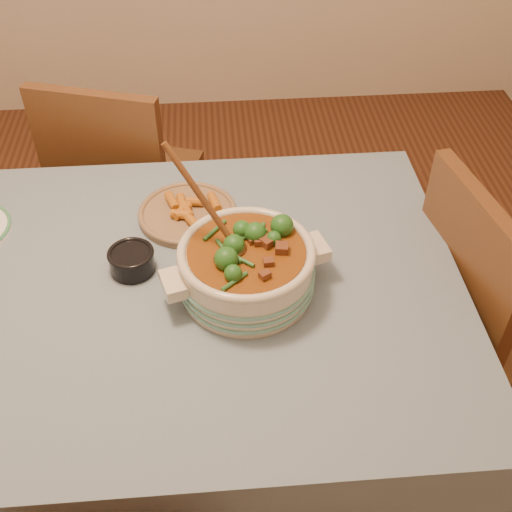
{
  "coord_description": "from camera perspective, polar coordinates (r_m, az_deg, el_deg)",
  "views": [
    {
      "loc": [
        0.24,
        -1.12,
        1.88
      ],
      "look_at": [
        0.32,
        -0.03,
        0.87
      ],
      "focal_mm": 45.0,
      "sensor_mm": 36.0,
      "label": 1
    }
  ],
  "objects": [
    {
      "name": "floor",
      "position": [
        2.2,
        -8.85,
        -16.78
      ],
      "size": [
        4.5,
        4.5,
        0.0
      ],
      "primitive_type": "plane",
      "color": "#432113",
      "rests_on": "ground"
    },
    {
      "name": "dining_table",
      "position": [
        1.67,
        -11.25,
        -5.11
      ],
      "size": [
        1.68,
        1.08,
        0.76
      ],
      "color": "brown",
      "rests_on": "floor"
    },
    {
      "name": "stew_casserole",
      "position": [
        1.51,
        -0.87,
        -0.8
      ],
      "size": [
        0.41,
        0.39,
        0.39
      ],
      "rotation": [
        0.0,
        0.0,
        0.28
      ],
      "color": "beige",
      "rests_on": "dining_table"
    },
    {
      "name": "condiment_bowl",
      "position": [
        1.63,
        -11.0,
        -0.31
      ],
      "size": [
        0.12,
        0.12,
        0.06
      ],
      "rotation": [
        0.0,
        0.0,
        -0.11
      ],
      "color": "black",
      "rests_on": "dining_table"
    },
    {
      "name": "fried_plate",
      "position": [
        1.78,
        -6.1,
        3.9
      ],
      "size": [
        0.33,
        0.33,
        0.05
      ],
      "rotation": [
        0.0,
        0.0,
        0.31
      ],
      "color": "#836748",
      "rests_on": "dining_table"
    },
    {
      "name": "chair_far",
      "position": [
        2.36,
        -11.93,
        6.67
      ],
      "size": [
        0.54,
        0.54,
        0.93
      ],
      "rotation": [
        0.0,
        0.0,
        2.84
      ],
      "color": "brown",
      "rests_on": "floor"
    },
    {
      "name": "chair_right",
      "position": [
        1.93,
        19.86,
        -4.5
      ],
      "size": [
        0.52,
        0.52,
        0.95
      ],
      "rotation": [
        0.0,
        0.0,
        1.75
      ],
      "color": "brown",
      "rests_on": "floor"
    }
  ]
}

